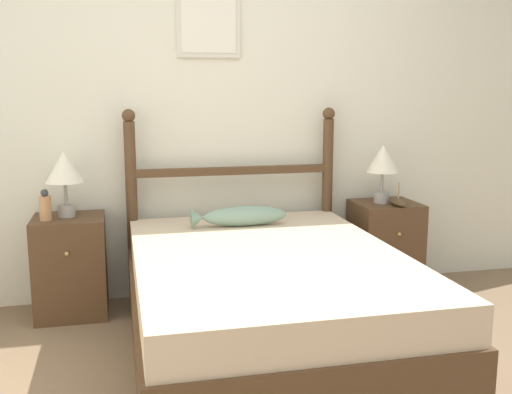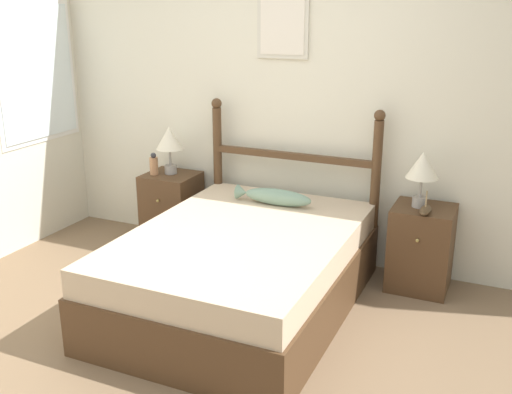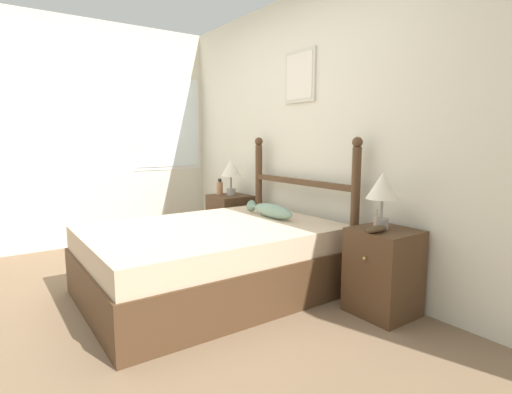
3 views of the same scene
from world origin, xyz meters
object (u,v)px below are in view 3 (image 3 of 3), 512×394
Objects in this scene: bottle at (220,187)px; fish_pillow at (270,210)px; nightstand_right at (383,272)px; table_lamp_right at (382,189)px; model_boat at (376,229)px; table_lamp_left at (231,170)px; bed at (212,260)px; nightstand_left at (230,222)px.

bottle is 1.14m from fish_pillow.
table_lamp_right is (-0.04, -0.00, 0.59)m from nightstand_right.
table_lamp_right is 0.29m from model_boat.
table_lamp_right is at bearing 11.17° from fish_pillow.
nightstand_right is at bearing 100.57° from model_boat.
table_lamp_left is 2.13× the size of bottle.
bottle is 2.20m from model_boat.
bottle is 0.31× the size of fish_pillow.
bed is at bearing -38.25° from table_lamp_left.
table_lamp_right is at bearing 116.35° from model_boat.
bottle reaches higher than nightstand_right.
nightstand_left is at bearing 142.19° from bed.
bottle is at bearing 178.35° from model_boat.
nightstand_right is 2.15m from table_lamp_left.
nightstand_right is at bearing -0.51° from table_lamp_left.
model_boat is 0.33× the size of fish_pillow.
table_lamp_left and table_lamp_right have the same top height.
model_boat is (0.02, -0.13, 0.33)m from nightstand_right.
table_lamp_left is (-2.07, 0.02, 0.59)m from nightstand_right.
nightstand_right is 0.35m from model_boat.
nightstand_right is 1.04× the size of fish_pillow.
nightstand_left is 1.54× the size of table_lamp_left.
table_lamp_left reaches higher than bed.
model_boat is at bearing -1.65° from bottle.
table_lamp_right reaches higher than bed.
nightstand_left is (-1.03, 0.80, 0.03)m from bed.
nightstand_left and nightstand_right have the same top height.
fish_pillow is (-1.01, -0.20, -0.28)m from table_lamp_right.
fish_pillow reaches higher than nightstand_left.
nightstand_right is at bearing 1.85° from table_lamp_right.
bottle is at bearing 172.97° from fish_pillow.
bottle is (-0.12, -0.06, 0.39)m from nightstand_left.
table_lamp_left is at bearing 179.44° from table_lamp_right.
model_boat is at bearing -3.44° from nightstand_left.
table_lamp_left is at bearing 176.07° from model_boat.
nightstand_right is 0.59m from table_lamp_right.
bed is 3.26× the size of fish_pillow.
table_lamp_right reaches higher than nightstand_right.
bottle is at bearing -178.37° from nightstand_right.
bed is at bearing -141.18° from table_lamp_right.
table_lamp_right reaches higher than nightstand_left.
model_boat is (2.20, -0.06, -0.06)m from bottle.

